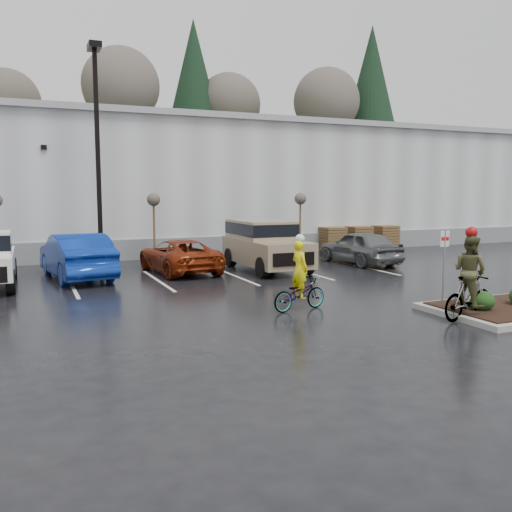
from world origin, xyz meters
name	(u,v)px	position (x,y,z in m)	size (l,w,h in m)	color
ground	(329,322)	(0.00, 0.00, 0.00)	(120.00, 120.00, 0.00)	black
warehouse	(146,185)	(0.00, 21.99, 3.65)	(60.50, 15.50, 7.20)	silver
wooded_ridge	(99,195)	(0.00, 45.00, 3.00)	(80.00, 25.00, 6.00)	#27411B
lamppost	(97,132)	(-4.00, 12.00, 5.69)	(0.50, 1.00, 9.22)	black
sapling_mid	(154,203)	(-1.50, 13.00, 2.73)	(0.60, 0.60, 3.20)	#523C20
sapling_east	(300,202)	(6.00, 13.00, 2.73)	(0.60, 0.60, 3.20)	#523C20
pallet_stack_a	(332,239)	(8.50, 14.00, 0.68)	(1.20, 1.20, 1.35)	#523C20
pallet_stack_b	(358,238)	(10.20, 14.00, 0.68)	(1.20, 1.20, 1.35)	#523C20
pallet_stack_c	(385,237)	(12.00, 14.00, 0.68)	(1.20, 1.20, 1.35)	#523C20
shrub_a	(481,301)	(4.00, -1.00, 0.41)	(0.70, 0.70, 0.52)	#133713
fire_lane_sign	(444,258)	(3.80, 0.20, 1.41)	(0.30, 0.05, 2.20)	gray
car_blue	(76,256)	(-5.19, 9.64, 0.86)	(1.81, 5.20, 1.71)	#0E2F9B
car_red	(179,256)	(-1.23, 9.75, 0.67)	(2.22, 4.82, 1.34)	maroon
suv_tan	(266,246)	(2.25, 8.86, 1.03)	(2.20, 5.10, 2.06)	gray
car_grey	(360,247)	(6.97, 9.07, 0.76)	(1.80, 4.47, 1.52)	slate
cyclist_hivis	(300,287)	(-0.04, 1.50, 0.66)	(1.82, 0.94, 2.10)	#3F3F44
cyclist_olive	(469,286)	(3.41, -1.15, 0.86)	(1.90, 0.95, 2.38)	#3F3F44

